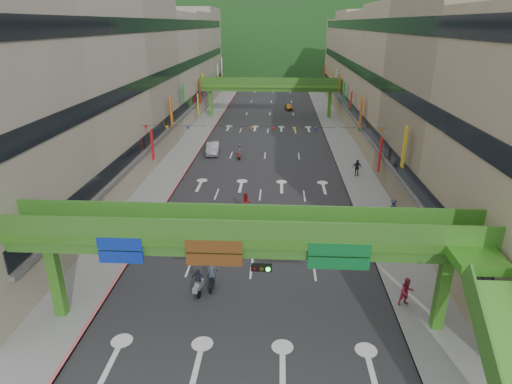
{
  "coord_description": "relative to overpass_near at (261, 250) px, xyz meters",
  "views": [
    {
      "loc": [
        1.76,
        -14.55,
        16.42
      ],
      "look_at": [
        0.0,
        18.0,
        3.5
      ],
      "focal_mm": 30.0,
      "sensor_mm": 36.0,
      "label": 1
    }
  ],
  "objects": [
    {
      "name": "parked_scooter_row",
      "position": [
        6.91,
        12.61,
        -4.68
      ],
      "size": [
        1.6,
        7.15,
        1.08
      ],
      "color": "black",
      "rests_on": "ground"
    },
    {
      "name": "hill_left",
      "position": [
        -15.93,
        154.62,
        -5.21
      ],
      "size": [
        168.0,
        140.0,
        112.0
      ],
      "primitive_type": "ellipsoid",
      "color": "#1C4419",
      "rests_on": "ground"
    },
    {
      "name": "scooter_rider_left",
      "position": [
        -4.17,
        3.34,
        -4.3
      ],
      "size": [
        0.93,
        1.59,
        1.84
      ],
      "color": "gray",
      "rests_on": "ground"
    },
    {
      "name": "bunting_string",
      "position": [
        -0.93,
        24.62,
        0.75
      ],
      "size": [
        26.0,
        0.36,
        0.47
      ],
      "color": "black",
      "rests_on": "ground"
    },
    {
      "name": "car_yellow",
      "position": [
        2.79,
        67.1,
        -4.6
      ],
      "size": [
        1.88,
        3.73,
        1.22
      ],
      "primitive_type": "imported",
      "rotation": [
        0.0,
        0.0,
        0.12
      ],
      "color": "#C0842C",
      "rests_on": "ground"
    },
    {
      "name": "sidewalk_right",
      "position": [
        10.07,
        44.62,
        -5.13
      ],
      "size": [
        4.0,
        140.0,
        0.15
      ],
      "primitive_type": "cube",
      "color": "gray",
      "rests_on": "ground"
    },
    {
      "name": "road_slab",
      "position": [
        -0.93,
        44.62,
        -5.2
      ],
      "size": [
        18.0,
        140.0,
        0.02
      ],
      "primitive_type": "cube",
      "color": "#28282B",
      "rests_on": "ground"
    },
    {
      "name": "curb_left",
      "position": [
        -10.03,
        44.62,
        -5.12
      ],
      "size": [
        0.2,
        140.0,
        0.18
      ],
      "primitive_type": "cube",
      "color": "#CC5959",
      "rests_on": "ground"
    },
    {
      "name": "pedestrian_dark",
      "position": [
        9.8,
        26.82,
        -4.26
      ],
      "size": [
        1.14,
        0.55,
        1.89
      ],
      "primitive_type": "imported",
      "rotation": [
        0.0,
        0.0,
        0.08
      ],
      "color": "#21232A",
      "rests_on": "ground"
    },
    {
      "name": "car_silver",
      "position": [
        -7.93,
        35.18,
        -4.43
      ],
      "size": [
        1.96,
        4.79,
        1.54
      ],
      "primitive_type": "imported",
      "rotation": [
        0.0,
        0.0,
        0.07
      ],
      "color": "#9B9BA2",
      "rests_on": "ground"
    },
    {
      "name": "scooter_rider_mid",
      "position": [
        -2.01,
        15.71,
        -4.08
      ],
      "size": [
        0.88,
        1.6,
        2.16
      ],
      "color": "black",
      "rests_on": "ground"
    },
    {
      "name": "scooter_rider_near",
      "position": [
        -3.37,
        3.9,
        -4.26
      ],
      "size": [
        0.64,
        1.6,
        2.03
      ],
      "color": "black",
      "rests_on": "ground"
    },
    {
      "name": "curb_right",
      "position": [
        8.17,
        44.62,
        -5.12
      ],
      "size": [
        0.2,
        140.0,
        0.18
      ],
      "primitive_type": "cube",
      "color": "gray",
      "rests_on": "ground"
    },
    {
      "name": "sidewalk_left",
      "position": [
        -11.93,
        44.62,
        -5.13
      ],
      "size": [
        4.0,
        140.0,
        0.15
      ],
      "primitive_type": "cube",
      "color": "gray",
      "rests_on": "ground"
    },
    {
      "name": "building_row_right",
      "position": [
        18.0,
        44.62,
        4.25
      ],
      "size": [
        12.8,
        95.0,
        19.0
      ],
      "color": "gray",
      "rests_on": "ground"
    },
    {
      "name": "pedestrian_red",
      "position": [
        8.87,
        2.62,
        -4.27
      ],
      "size": [
        1.05,
        0.9,
        1.86
      ],
      "primitive_type": "imported",
      "rotation": [
        0.0,
        0.0,
        0.25
      ],
      "color": "#AC273C",
      "rests_on": "ground"
    },
    {
      "name": "building_row_left",
      "position": [
        -19.86,
        44.62,
        4.25
      ],
      "size": [
        12.8,
        95.0,
        19.0
      ],
      "color": "#9E937F",
      "rests_on": "ground"
    },
    {
      "name": "overpass_near",
      "position": [
        0.0,
        0.0,
        0.0
      ],
      "size": [
        28.0,
        12.27,
        7.1
      ],
      "color": "#4C9E2D",
      "rests_on": "ground"
    },
    {
      "name": "overpass_far",
      "position": [
        -0.93,
        59.62,
        0.2
      ],
      "size": [
        28.0,
        2.2,
        7.1
      ],
      "color": "#4C9E2D",
      "rests_on": "ground"
    },
    {
      "name": "scooter_rider_far",
      "position": [
        -4.18,
        32.98,
        -4.22
      ],
      "size": [
        0.81,
        1.6,
        1.96
      ],
      "color": "maroon",
      "rests_on": "ground"
    },
    {
      "name": "pedestrian_blue",
      "position": [
        11.27,
        15.96,
        -4.43
      ],
      "size": [
        0.74,
        0.48,
        1.55
      ],
      "primitive_type": "imported",
      "rotation": [
        0.0,
        0.0,
        3.12
      ],
      "color": "#353956",
      "rests_on": "ground"
    },
    {
      "name": "hill_right",
      "position": [
        24.07,
        174.62,
        -5.21
      ],
      "size": [
        208.0,
        176.0,
        128.0
      ],
      "primitive_type": "ellipsoid",
      "color": "#1C4419",
      "rests_on": "ground"
    }
  ]
}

